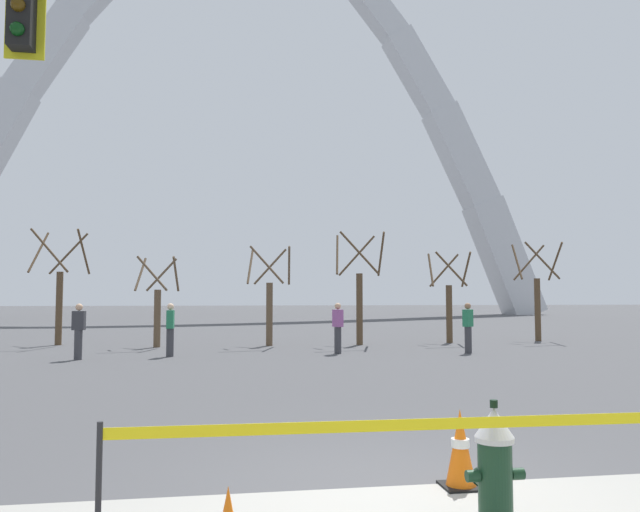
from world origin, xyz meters
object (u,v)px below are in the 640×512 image
Objects in this scene: monument_arch at (241,126)px; pedestrian_walking_right at (170,329)px; fire_hydrant at (494,469)px; pedestrian_walking_left at (468,327)px; pedestrian_near_trees at (338,328)px; traffic_cone_mid_sidewalk at (460,449)px; pedestrian_standing_center at (79,331)px.

monument_arch is 37.95× the size of pedestrian_walking_right.
pedestrian_walking_left is at bearing 68.17° from fire_hydrant.
pedestrian_walking_left and pedestrian_walking_right have the same top height.
monument_arch reaches higher than pedestrian_walking_left.
pedestrian_walking_right is 1.00× the size of pedestrian_near_trees.
pedestrian_walking_left is 9.24m from pedestrian_walking_right.
pedestrian_walking_right is at bearing -94.47° from monument_arch.
fire_hydrant is at bearing -75.86° from pedestrian_walking_right.
fire_hydrant reaches higher than traffic_cone_mid_sidewalk.
monument_arch is (-0.71, 52.38, 17.66)m from traffic_cone_mid_sidewalk.
pedestrian_near_trees is (2.07, -38.90, -17.20)m from monument_arch.
pedestrian_walking_right is at bearing 177.86° from pedestrian_walking_left.
pedestrian_walking_right is (-3.62, 14.36, 0.35)m from fire_hydrant.
monument_arch is at bearing 85.53° from pedestrian_walking_right.
fire_hydrant is 0.62× the size of pedestrian_walking_right.
pedestrian_near_trees reaches higher than traffic_cone_mid_sidewalk.
traffic_cone_mid_sidewalk is 55.28m from monument_arch.
pedestrian_near_trees is (7.63, 0.69, 0.00)m from pedestrian_standing_center.
pedestrian_walking_left reaches higher than traffic_cone_mid_sidewalk.
pedestrian_walking_left is 1.00× the size of pedestrian_standing_center.
pedestrian_walking_right reaches higher than traffic_cone_mid_sidewalk.
pedestrian_near_trees is at bearing -86.95° from monument_arch.
pedestrian_walking_right is (-3.76, 13.32, 0.46)m from traffic_cone_mid_sidewalk.
pedestrian_near_trees is at bearing 84.21° from traffic_cone_mid_sidewalk.
traffic_cone_mid_sidewalk is at bearing -63.93° from pedestrian_standing_center.
traffic_cone_mid_sidewalk is at bearing -74.23° from pedestrian_walking_right.
fire_hydrant is 1.06m from traffic_cone_mid_sidewalk.
pedestrian_walking_left is at bearing -2.14° from pedestrian_walking_right.
pedestrian_walking_right is at bearing 105.77° from traffic_cone_mid_sidewalk.
pedestrian_walking_right is at bearing 104.14° from fire_hydrant.
monument_arch is 43.44m from pedestrian_walking_left.
fire_hydrant is 0.02× the size of monument_arch.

